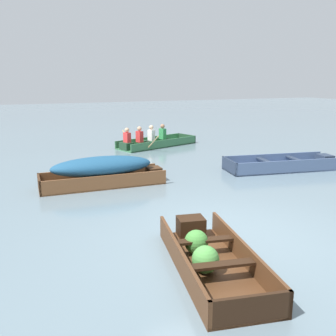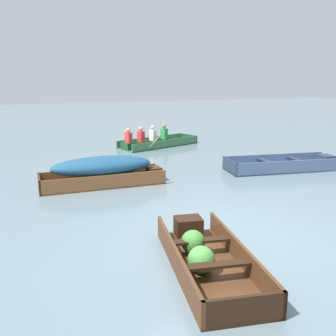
{
  "view_description": "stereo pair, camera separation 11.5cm",
  "coord_description": "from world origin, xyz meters",
  "px_view_note": "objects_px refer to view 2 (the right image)",
  "views": [
    {
      "loc": [
        -3.51,
        -5.25,
        2.69
      ],
      "look_at": [
        0.45,
        3.82,
        0.35
      ],
      "focal_mm": 40.0,
      "sensor_mm": 36.0,
      "label": 1
    },
    {
      "loc": [
        -3.41,
        -5.3,
        2.69
      ],
      "look_at": [
        0.45,
        3.82,
        0.35
      ],
      "focal_mm": 40.0,
      "sensor_mm": 36.0,
      "label": 2
    }
  ],
  "objects_px": {
    "dinghy_dark_varnish_foreground": "(203,255)",
    "skiff_slate_blue_mid_moored": "(286,165)",
    "skiff_wooden_brown_near_moored": "(103,169)",
    "rowboat_green_with_crew": "(154,142)"
  },
  "relations": [
    {
      "from": "skiff_wooden_brown_near_moored",
      "to": "dinghy_dark_varnish_foreground",
      "type": "bearing_deg",
      "value": -85.98
    },
    {
      "from": "skiff_wooden_brown_near_moored",
      "to": "rowboat_green_with_crew",
      "type": "distance_m",
      "value": 5.88
    },
    {
      "from": "skiff_wooden_brown_near_moored",
      "to": "rowboat_green_with_crew",
      "type": "relative_size",
      "value": 0.88
    },
    {
      "from": "dinghy_dark_varnish_foreground",
      "to": "skiff_wooden_brown_near_moored",
      "type": "xyz_separation_m",
      "value": [
        -0.34,
        4.84,
        0.28
      ]
    },
    {
      "from": "dinghy_dark_varnish_foreground",
      "to": "skiff_wooden_brown_near_moored",
      "type": "distance_m",
      "value": 4.86
    },
    {
      "from": "skiff_slate_blue_mid_moored",
      "to": "rowboat_green_with_crew",
      "type": "distance_m",
      "value": 5.83
    },
    {
      "from": "skiff_wooden_brown_near_moored",
      "to": "skiff_slate_blue_mid_moored",
      "type": "bearing_deg",
      "value": -4.7
    },
    {
      "from": "dinghy_dark_varnish_foreground",
      "to": "skiff_slate_blue_mid_moored",
      "type": "distance_m",
      "value": 6.82
    },
    {
      "from": "skiff_slate_blue_mid_moored",
      "to": "rowboat_green_with_crew",
      "type": "xyz_separation_m",
      "value": [
        -2.32,
        5.34,
        0.08
      ]
    },
    {
      "from": "dinghy_dark_varnish_foreground",
      "to": "rowboat_green_with_crew",
      "type": "relative_size",
      "value": 0.77
    }
  ]
}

